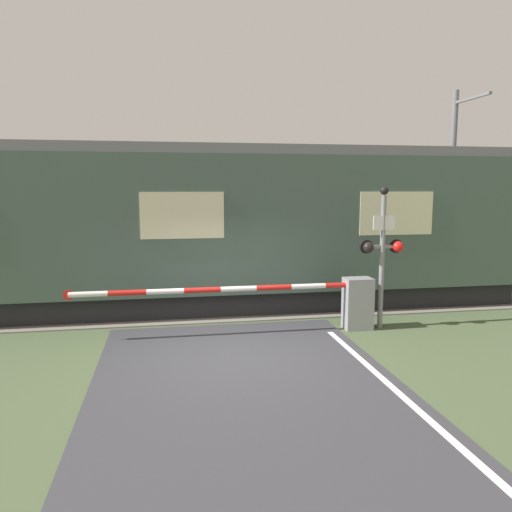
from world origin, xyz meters
The scene contains 6 objects.
ground_plane centered at (0.00, 0.00, 0.00)m, with size 80.00×80.00×0.00m, color #475638.
track_bed centered at (0.00, 3.77, 0.02)m, with size 36.00×3.20×0.13m.
train centered at (-0.84, 3.77, 2.10)m, with size 18.70×2.79×4.10m.
crossing_barrier centered at (2.31, 1.22, 0.66)m, with size 6.45×0.44×1.14m.
signal_post centered at (3.43, 1.19, 1.78)m, with size 0.98×0.26×3.12m.
catenary_pole centered at (8.14, 6.32, 3.26)m, with size 0.20×1.90×6.22m.
Camera 1 is at (-1.19, -8.93, 3.11)m, focal length 35.00 mm.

